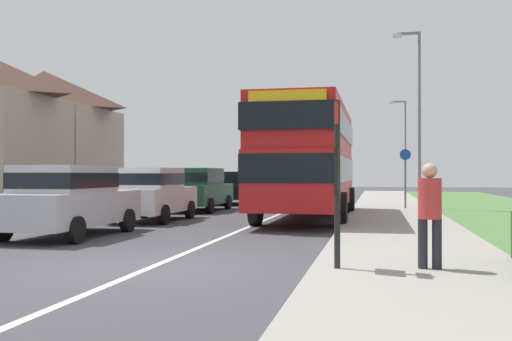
% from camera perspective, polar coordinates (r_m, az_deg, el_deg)
% --- Properties ---
extents(ground_plane, '(120.00, 120.00, 0.00)m').
position_cam_1_polar(ground_plane, '(9.64, -10.26, -9.35)').
color(ground_plane, '#424247').
extents(lane_marking_centre, '(0.14, 60.00, 0.01)m').
position_cam_1_polar(lane_marking_centre, '(17.27, -0.23, -5.35)').
color(lane_marking_centre, silver).
rests_on(lane_marking_centre, ground_plane).
extents(pavement_near_side, '(3.20, 68.00, 0.12)m').
position_cam_1_polar(pavement_near_side, '(14.92, 14.19, -5.91)').
color(pavement_near_side, '#9E998E').
rests_on(pavement_near_side, ground_plane).
extents(double_decker_bus, '(2.80, 9.58, 3.70)m').
position_cam_1_polar(double_decker_bus, '(19.40, 5.17, 1.52)').
color(double_decker_bus, red).
rests_on(double_decker_bus, ground_plane).
extents(parked_car_silver, '(1.98, 4.30, 1.71)m').
position_cam_1_polar(parked_car_silver, '(14.65, -17.96, -2.58)').
color(parked_car_silver, '#B7B7BC').
rests_on(parked_car_silver, ground_plane).
extents(parked_car_white, '(1.87, 3.98, 1.70)m').
position_cam_1_polar(parked_car_white, '(18.86, -10.18, -2.11)').
color(parked_car_white, silver).
rests_on(parked_car_white, ground_plane).
extents(parked_car_dark_green, '(1.94, 4.43, 1.74)m').
position_cam_1_polar(parked_car_dark_green, '(23.73, -5.68, -1.69)').
color(parked_car_dark_green, '#19472D').
rests_on(parked_car_dark_green, ground_plane).
extents(parked_car_black, '(1.96, 4.05, 1.62)m').
position_cam_1_polar(parked_car_black, '(28.97, -2.39, -1.56)').
color(parked_car_black, black).
rests_on(parked_car_black, ground_plane).
extents(pedestrian_at_stop, '(0.34, 0.34, 1.67)m').
position_cam_1_polar(pedestrian_at_stop, '(8.91, 16.70, -3.77)').
color(pedestrian_at_stop, '#23232D').
rests_on(pedestrian_at_stop, ground_plane).
extents(bus_stop_sign, '(0.09, 0.52, 2.60)m').
position_cam_1_polar(bus_stop_sign, '(8.65, 7.98, -0.15)').
color(bus_stop_sign, black).
rests_on(bus_stop_sign, ground_plane).
extents(cycle_route_sign, '(0.44, 0.08, 2.52)m').
position_cam_1_polar(cycle_route_sign, '(24.34, 14.45, -0.53)').
color(cycle_route_sign, slate).
rests_on(cycle_route_sign, ground_plane).
extents(street_lamp_mid, '(1.14, 0.20, 7.36)m').
position_cam_1_polar(street_lamp_mid, '(24.85, 15.52, 5.94)').
color(street_lamp_mid, slate).
rests_on(street_lamp_mid, ground_plane).
extents(street_lamp_far, '(1.14, 0.20, 6.59)m').
position_cam_1_polar(street_lamp_far, '(41.62, 14.30, 2.87)').
color(street_lamp_far, slate).
rests_on(street_lamp_far, ground_plane).
extents(house_terrace_far_side, '(7.17, 11.55, 7.37)m').
position_cam_1_polar(house_terrace_far_side, '(32.64, -22.85, 3.50)').
color(house_terrace_far_side, tan).
rests_on(house_terrace_far_side, ground_plane).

